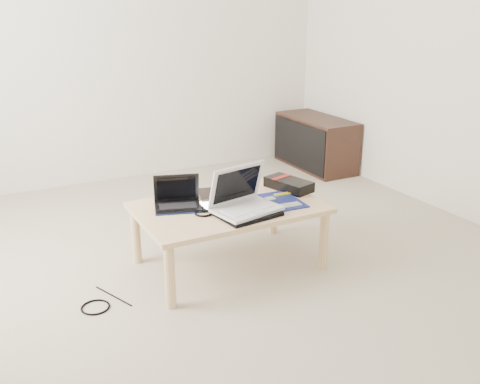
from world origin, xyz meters
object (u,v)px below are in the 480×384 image
white_laptop (243,201)px  netbook (177,201)px  media_cabinet (315,143)px  gpu_box (289,184)px  coffee_table (229,213)px

white_laptop → netbook: bearing=140.5°
media_cabinet → gpu_box: bearing=-130.7°
netbook → gpu_box: size_ratio=0.92×
coffee_table → media_cabinet: size_ratio=1.22×
media_cabinet → netbook: 2.43m
media_cabinet → gpu_box: (-1.22, -1.42, 0.18)m
coffee_table → gpu_box: bearing=9.8°
netbook → gpu_box: bearing=-2.3°
white_laptop → media_cabinet: bearing=44.5°
netbook → white_laptop: white_laptop is taller
white_laptop → gpu_box: size_ratio=1.19×
netbook → gpu_box: 0.77m
media_cabinet → netbook: (-1.99, -1.39, 0.19)m
media_cabinet → gpu_box: 1.88m
netbook → coffee_table: bearing=-21.6°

